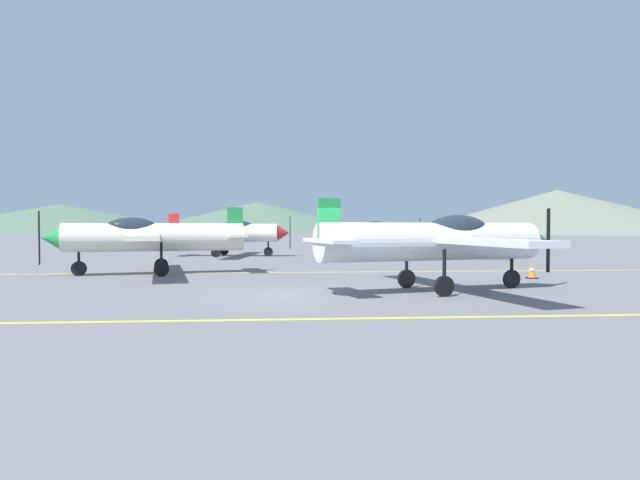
{
  "coord_description": "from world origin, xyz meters",
  "views": [
    {
      "loc": [
        -0.93,
        -15.87,
        2.01
      ],
      "look_at": [
        1.38,
        14.0,
        1.2
      ],
      "focal_mm": 30.92,
      "sensor_mm": 36.0,
      "label": 1
    }
  ],
  "objects_px": {
    "airplane_back": "(367,231)",
    "traffic_cone_front": "(532,271)",
    "car_sedan": "(482,244)",
    "airplane_near": "(439,240)",
    "airplane_mid": "(148,236)",
    "airplane_far": "(228,232)"
  },
  "relations": [
    {
      "from": "airplane_near",
      "to": "airplane_back",
      "type": "relative_size",
      "value": 0.99
    },
    {
      "from": "airplane_mid",
      "to": "airplane_back",
      "type": "xyz_separation_m",
      "value": [
        12.17,
        19.06,
        0.0
      ]
    },
    {
      "from": "airplane_mid",
      "to": "airplane_back",
      "type": "bearing_deg",
      "value": 57.44
    },
    {
      "from": "airplane_mid",
      "to": "traffic_cone_front",
      "type": "relative_size",
      "value": 15.66
    },
    {
      "from": "airplane_near",
      "to": "traffic_cone_front",
      "type": "distance_m",
      "value": 6.06
    },
    {
      "from": "car_sedan",
      "to": "airplane_near",
      "type": "bearing_deg",
      "value": -114.65
    },
    {
      "from": "airplane_back",
      "to": "car_sedan",
      "type": "xyz_separation_m",
      "value": [
        5.81,
        -8.65,
        -0.72
      ]
    },
    {
      "from": "airplane_near",
      "to": "airplane_mid",
      "type": "distance_m",
      "value": 12.12
    },
    {
      "from": "airplane_back",
      "to": "traffic_cone_front",
      "type": "xyz_separation_m",
      "value": [
        2.68,
        -21.98,
        -1.27
      ]
    },
    {
      "from": "airplane_near",
      "to": "traffic_cone_front",
      "type": "xyz_separation_m",
      "value": [
        4.66,
        3.65,
        -1.27
      ]
    },
    {
      "from": "airplane_far",
      "to": "traffic_cone_front",
      "type": "xyz_separation_m",
      "value": [
        12.75,
        -15.83,
        -1.27
      ]
    },
    {
      "from": "airplane_far",
      "to": "car_sedan",
      "type": "bearing_deg",
      "value": -8.94
    },
    {
      "from": "airplane_mid",
      "to": "airplane_far",
      "type": "height_order",
      "value": "same"
    },
    {
      "from": "airplane_near",
      "to": "traffic_cone_front",
      "type": "bearing_deg",
      "value": 38.05
    },
    {
      "from": "airplane_back",
      "to": "traffic_cone_front",
      "type": "bearing_deg",
      "value": -83.05
    },
    {
      "from": "airplane_near",
      "to": "traffic_cone_front",
      "type": "height_order",
      "value": "airplane_near"
    },
    {
      "from": "airplane_near",
      "to": "car_sedan",
      "type": "distance_m",
      "value": 18.7
    },
    {
      "from": "airplane_back",
      "to": "car_sedan",
      "type": "height_order",
      "value": "airplane_back"
    },
    {
      "from": "airplane_mid",
      "to": "car_sedan",
      "type": "height_order",
      "value": "airplane_mid"
    },
    {
      "from": "traffic_cone_front",
      "to": "airplane_far",
      "type": "bearing_deg",
      "value": 128.86
    },
    {
      "from": "airplane_mid",
      "to": "car_sedan",
      "type": "xyz_separation_m",
      "value": [
        17.98,
        10.41,
        -0.72
      ]
    },
    {
      "from": "airplane_far",
      "to": "airplane_mid",
      "type": "bearing_deg",
      "value": -99.2
    }
  ]
}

